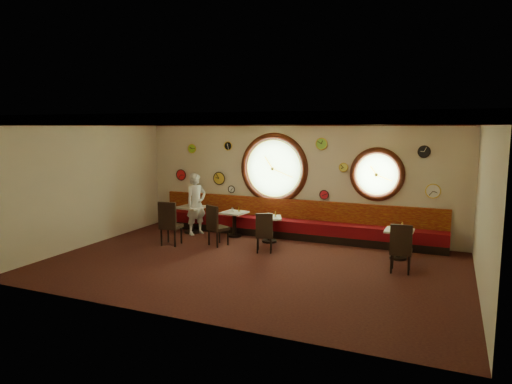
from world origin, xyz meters
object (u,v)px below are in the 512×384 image
condiment_a_pepper (192,204)px  condiment_d_bottle (402,225)px  table_b (234,221)px  waiter (196,204)px  condiment_b_bottle (239,209)px  condiment_a_salt (190,204)px  condiment_c_salt (268,215)px  table_c (269,226)px  condiment_d_salt (397,227)px  table_d (399,241)px  condiment_b_salt (232,209)px  table_a (192,216)px  chair_d (401,245)px  chair_b (215,223)px  chair_c (264,230)px  condiment_c_pepper (269,215)px  condiment_d_pepper (398,228)px  condiment_a_bottle (196,204)px  condiment_c_bottle (275,214)px  chair_a (169,221)px  condiment_b_pepper (233,210)px

condiment_a_pepper → condiment_d_bottle: condiment_a_pepper is taller
table_b → waiter: bearing=-171.4°
condiment_b_bottle → condiment_a_salt: bearing=-174.1°
condiment_a_salt → condiment_c_salt: condiment_a_salt is taller
table_c → condiment_d_salt: bearing=-4.2°
table_d → condiment_b_salt: condiment_b_salt is taller
condiment_a_salt → waiter: 0.30m
table_a → chair_d: chair_d is taller
table_c → condiment_d_salt: 3.24m
chair_b → condiment_d_bottle: bearing=33.0°
chair_d → condiment_d_salt: bearing=98.5°
chair_c → condiment_b_salt: bearing=119.2°
condiment_a_pepper → condiment_d_bottle: (5.72, -0.30, -0.05)m
condiment_d_salt → condiment_c_pepper: condiment_d_salt is taller
condiment_c_pepper → condiment_d_salt: bearing=-3.1°
table_d → condiment_d_pepper: (-0.03, -0.04, 0.31)m
chair_d → condiment_a_bottle: 5.90m
table_a → condiment_a_salt: size_ratio=7.05×
condiment_d_salt → waiter: (-5.43, 0.27, 0.13)m
chair_c → condiment_c_bottle: size_ratio=4.04×
chair_d → table_a: bearing=164.0°
condiment_d_salt → condiment_c_bottle: 3.09m
condiment_c_salt → condiment_b_bottle: (-0.99, 0.30, 0.04)m
condiment_c_salt → condiment_d_pepper: bearing=-5.3°
condiment_a_salt → condiment_d_salt: condiment_a_salt is taller
condiment_c_salt → condiment_b_salt: bearing=166.9°
table_c → condiment_c_pepper: (0.00, -0.06, 0.30)m
waiter → chair_a: bearing=-153.9°
condiment_d_salt → condiment_b_pepper: (-4.35, 0.41, 0.01)m
table_d → condiment_a_salt: condiment_a_salt is taller
table_a → chair_b: (1.30, -1.01, 0.11)m
table_c → condiment_b_pepper: (-1.13, 0.18, 0.32)m
condiment_b_pepper → condiment_d_bottle: 4.46m
condiment_d_salt → condiment_a_pepper: condiment_a_pepper is taller
table_d → condiment_c_pepper: bearing=176.4°
table_b → condiment_b_salt: 0.33m
condiment_b_pepper → waiter: waiter is taller
waiter → condiment_c_bottle: bearing=-63.8°
chair_b → condiment_b_pepper: 1.07m
condiment_a_bottle → condiment_b_bottle: (1.27, 0.15, -0.08)m
chair_b → condiment_d_bottle: (4.44, 0.72, 0.17)m
table_d → chair_a: size_ratio=0.97×
table_b → condiment_b_bottle: (0.10, 0.10, 0.33)m
chair_c → chair_a: bearing=167.8°
chair_d → condiment_d_bottle: (-0.10, 1.16, 0.17)m
table_a → condiment_d_pepper: (5.67, -0.43, 0.26)m
chair_b → chair_c: size_ratio=1.07×
table_d → chair_c: (-3.02, -0.72, 0.13)m
condiment_b_salt → waiter: (-1.00, -0.24, 0.12)m
table_c → condiment_d_pepper: (3.25, -0.31, 0.31)m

